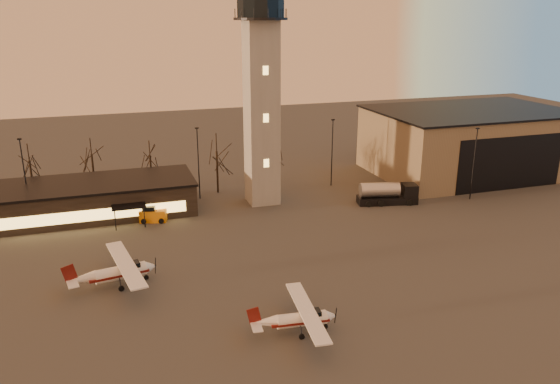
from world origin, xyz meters
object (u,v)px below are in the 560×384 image
Objects in this scene: terminal at (94,198)px; service_cart at (153,215)px; cessna_rear at (122,274)px; fuel_truck at (387,195)px; control_tower at (261,82)px; cessna_front at (303,321)px; hangar at (469,141)px.

terminal reaches higher than service_cart.
cessna_rear is 3.17× the size of service_cart.
cessna_rear is at bearing -89.85° from service_cart.
service_cart is (-31.12, 3.07, -0.40)m from fuel_truck.
control_tower is at bearing 171.69° from fuel_truck.
cessna_rear reaches higher than service_cart.
cessna_rear is (-19.58, -19.35, -15.25)m from control_tower.
terminal is at bearing 87.08° from cessna_rear.
cessna_front is (-6.03, -32.31, -15.40)m from control_tower.
cessna_rear is 37.95m from fuel_truck.
cessna_rear is 16.96m from service_cart.
fuel_truck is at bearing 9.64° from service_cart.
hangar is (36.00, 3.98, -11.17)m from control_tower.
hangar reaches higher than cessna_front.
terminal is 37.85m from cessna_front.
cessna_front is at bearing -117.50° from fuel_truck.
cessna_rear is at bearing -135.35° from control_tower.
control_tower is 2.86× the size of cessna_rear.
fuel_truck is at bearing 55.90° from cessna_front.
hangar is at bearing 1.97° from terminal.
terminal is at bearing 159.33° from service_cart.
cessna_rear reaches higher than fuel_truck.
hangar is 3.65× the size of fuel_truck.
hangar is at bearing 46.66° from cessna_front.
hangar is 1.20× the size of terminal.
fuel_truck is (15.97, -6.05, -15.14)m from control_tower.
cessna_rear is (-55.58, -23.32, -4.08)m from hangar.
terminal is (-21.99, 1.98, -14.17)m from control_tower.
service_cart is (-15.15, -2.98, -15.54)m from control_tower.
fuel_truck is 31.27m from service_cart.
cessna_front is at bearing -100.57° from control_tower.
control_tower is 37.90m from hangar.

